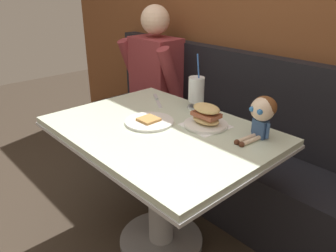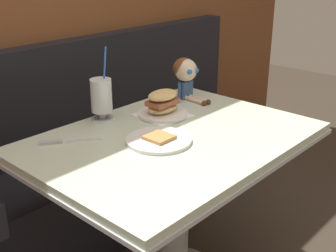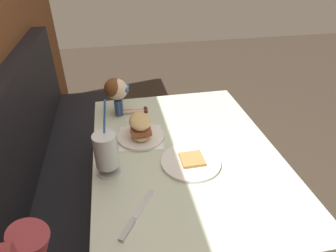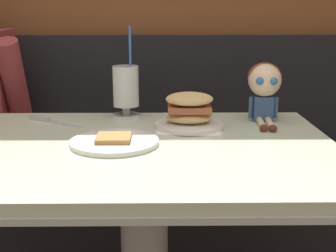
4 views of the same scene
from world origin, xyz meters
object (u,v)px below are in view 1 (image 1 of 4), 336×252
Objects in this scene: toast_plate at (149,121)px; milkshake_glass at (196,91)px; butter_knife at (157,99)px; seated_doll at (262,111)px; sandwich_plate at (206,117)px; diner_patron at (152,76)px.

milkshake_glass reaches higher than toast_plate.
toast_plate is at bearing -46.29° from butter_knife.
toast_plate is 1.12× the size of seated_doll.
sandwich_plate is 0.28m from seated_doll.
diner_patron reaches higher than milkshake_glass.
seated_doll is (0.73, 0.00, 0.12)m from butter_knife.
diner_patron is (-0.42, 0.31, -0.00)m from butter_knife.
sandwich_plate is 0.99× the size of seated_doll.
toast_plate is 0.37m from butter_knife.
milkshake_glass is (0.01, 0.34, 0.09)m from toast_plate.
sandwich_plate reaches higher than toast_plate.
seated_doll reaches higher than sandwich_plate.
butter_knife is at bearing -36.72° from diner_patron.
milkshake_glass is 1.42× the size of seated_doll.
sandwich_plate is at bearing -161.15° from seated_doll.
seated_doll is (0.48, 0.27, 0.12)m from toast_plate.
toast_plate is 0.89m from diner_patron.
butter_knife is at bearing 133.71° from toast_plate.
butter_knife is 0.94× the size of seated_doll.
toast_plate is 1.20× the size of butter_knife.
diner_patron is at bearing 156.09° from sandwich_plate.
milkshake_glass is 1.51× the size of butter_knife.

